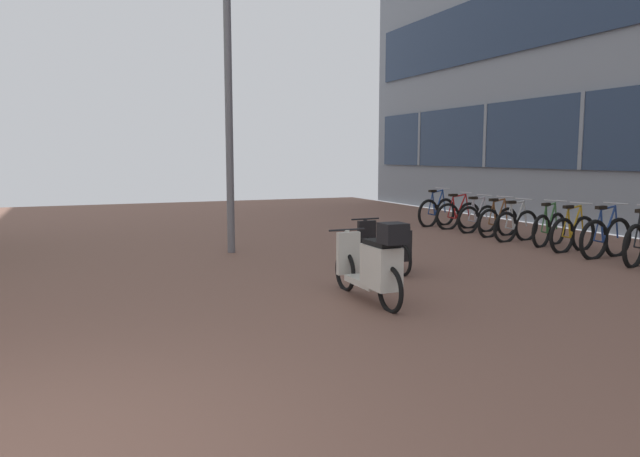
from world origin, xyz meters
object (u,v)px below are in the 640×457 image
object	(u,v)px
bicycle_rack_03	(606,238)
bicycle_rack_05	(549,229)
scooter_near	(374,265)
bicycle_rack_09	(458,216)
bicycle_rack_10	(437,212)
lamp_post	(228,91)
bicycle_rack_07	(498,222)
scooter_mid	(387,245)
bicycle_rack_06	(516,226)
bicycle_rack_08	(478,219)
bicycle_rack_04	(573,234)

from	to	relation	value
bicycle_rack_03	bicycle_rack_05	world-z (taller)	bicycle_rack_03
scooter_near	bicycle_rack_09	bearing A→B (deg)	47.04
bicycle_rack_10	lamp_post	world-z (taller)	lamp_post
bicycle_rack_07	scooter_mid	distance (m)	4.95
bicycle_rack_06	lamp_post	xyz separation A→B (m)	(-5.96, 0.88, 2.66)
bicycle_rack_05	scooter_mid	distance (m)	4.43
bicycle_rack_08	bicycle_rack_09	xyz separation A→B (m)	(-0.01, 0.75, 0.01)
bicycle_rack_07	lamp_post	distance (m)	6.66
bicycle_rack_07	bicycle_rack_08	world-z (taller)	bicycle_rack_07
scooter_near	lamp_post	size ratio (longest dim) A/B	0.34
scooter_mid	lamp_post	distance (m)	4.15
bicycle_rack_04	scooter_mid	world-z (taller)	bicycle_rack_04
bicycle_rack_06	bicycle_rack_07	distance (m)	0.76
scooter_near	scooter_mid	world-z (taller)	scooter_near
bicycle_rack_08	scooter_near	xyz separation A→B (m)	(-5.47, -5.11, 0.15)
scooter_near	bicycle_rack_04	bearing A→B (deg)	21.43
bicycle_rack_10	bicycle_rack_07	bearing A→B (deg)	-86.81
bicycle_rack_06	scooter_near	world-z (taller)	scooter_near
lamp_post	bicycle_rack_05	bearing A→B (deg)	-14.84
bicycle_rack_06	bicycle_rack_03	bearing A→B (deg)	-88.37
bicycle_rack_06	lamp_post	size ratio (longest dim) A/B	0.24
bicycle_rack_10	scooter_mid	world-z (taller)	bicycle_rack_10
bicycle_rack_04	bicycle_rack_09	bearing A→B (deg)	88.58
bicycle_rack_10	lamp_post	xyz separation A→B (m)	(-5.98, -2.12, 2.63)
bicycle_rack_05	scooter_near	distance (m)	6.20
scooter_mid	lamp_post	xyz separation A→B (m)	(-1.85, 2.66, 2.59)
bicycle_rack_05	bicycle_rack_03	bearing A→B (deg)	-94.92
bicycle_rack_05	lamp_post	size ratio (longest dim) A/B	0.24
bicycle_rack_04	bicycle_rack_09	world-z (taller)	bicycle_rack_04
bicycle_rack_07	bicycle_rack_09	bearing A→B (deg)	89.71
bicycle_rack_07	scooter_near	xyz separation A→B (m)	(-5.45, -4.36, 0.15)
bicycle_rack_08	scooter_near	bearing A→B (deg)	-136.95
bicycle_rack_05	scooter_near	bearing A→B (deg)	-152.57
bicycle_rack_03	bicycle_rack_06	bearing A→B (deg)	91.63
bicycle_rack_03	bicycle_rack_10	bearing A→B (deg)	90.53
bicycle_rack_03	bicycle_rack_08	xyz separation A→B (m)	(0.10, 3.75, -0.03)
bicycle_rack_09	scooter_mid	bearing A→B (deg)	-136.56
scooter_mid	bicycle_rack_04	bearing A→B (deg)	3.87
scooter_mid	bicycle_rack_09	bearing A→B (deg)	43.44
bicycle_rack_06	bicycle_rack_08	bearing A→B (deg)	83.96
bicycle_rack_07	bicycle_rack_10	bearing A→B (deg)	93.19
bicycle_rack_09	scooter_near	size ratio (longest dim) A/B	0.73
bicycle_rack_06	scooter_near	bearing A→B (deg)	-145.81
bicycle_rack_06	bicycle_rack_07	size ratio (longest dim) A/B	1.01
bicycle_rack_04	scooter_mid	distance (m)	4.18
bicycle_rack_09	lamp_post	bearing A→B (deg)	-167.35
bicycle_rack_05	bicycle_rack_10	distance (m)	3.76
bicycle_rack_06	bicycle_rack_10	xyz separation A→B (m)	(0.01, 3.00, 0.03)
bicycle_rack_06	scooter_mid	distance (m)	4.48
bicycle_rack_09	lamp_post	world-z (taller)	lamp_post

